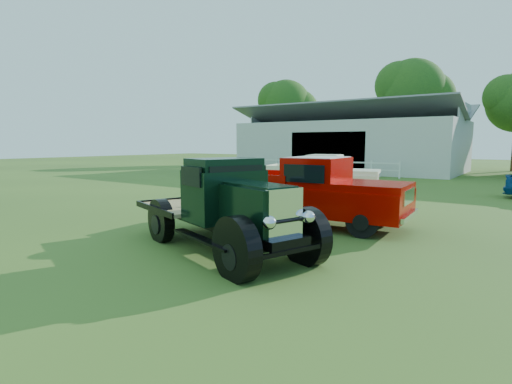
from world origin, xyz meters
The scene contains 8 objects.
ground centered at (0.00, 0.00, 0.00)m, with size 120.00×120.00×0.00m, color #395521.
shed_left centered at (-7.00, 26.00, 2.80)m, with size 18.80×10.20×5.60m, color #A2A2A2, non-canonical shape.
fence_rail centered at (-8.00, 20.00, 0.60)m, with size 14.20×0.16×1.20m, color white, non-canonical shape.
tree_a centered at (-18.00, 33.00, 5.25)m, with size 6.30×6.30×10.50m, color #1A3714, non-canonical shape.
tree_b centered at (-4.00, 34.00, 5.75)m, with size 6.90×6.90×11.50m, color #1A3714, non-canonical shape.
vintage_flatbed centered at (0.92, -1.15, 1.05)m, with size 5.32×2.11×2.11m, color black, non-canonical shape.
red_pickup centered at (1.31, 2.62, 1.03)m, with size 5.64×2.17×2.06m, color #AD0500, non-canonical shape.
white_pickup centered at (-1.15, 8.27, 0.94)m, with size 5.12×1.99×1.88m, color #F3F1CA, non-canonical shape.
Camera 1 is at (6.74, -8.04, 2.45)m, focal length 28.00 mm.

